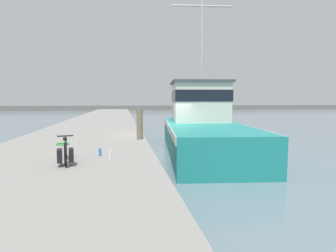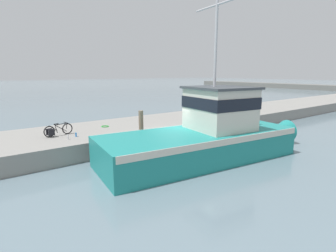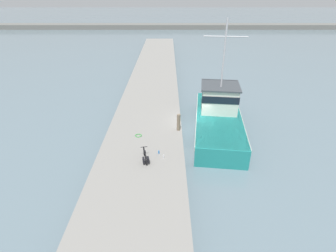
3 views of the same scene
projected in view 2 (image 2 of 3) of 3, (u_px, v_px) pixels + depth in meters
The scene contains 8 objects.
ground_plane at pixel (178, 150), 15.18m from camera, with size 320.00×320.00×0.00m, color slate.
dock_pier at pixel (142, 130), 18.24m from camera, with size 5.78×80.00×0.97m, color gray.
fishing_boat_main at pixel (208, 134), 13.54m from camera, with size 4.86×12.29×8.87m.
bicycle_touring at pixel (56, 130), 14.44m from camera, with size 0.62×1.63×0.69m.
mooring_post at pixel (141, 122), 15.01m from camera, with size 0.27×0.27×1.32m, color #756651.
hose_coil at pixel (105, 126), 16.98m from camera, with size 0.49×0.49×0.05m, color green.
water_bottle_by_bike at pixel (68, 137), 13.75m from camera, with size 0.07×0.07×0.25m, color silver.
water_bottle_on_curb at pixel (76, 135), 14.31m from camera, with size 0.08×0.08×0.23m, color blue.
Camera 2 is at (11.36, -9.18, 4.42)m, focal length 28.00 mm.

